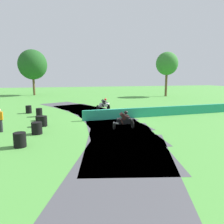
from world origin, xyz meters
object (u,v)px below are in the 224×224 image
tire_stack_extra_b (29,109)px  track_marshal (0,120)px  tire_stack_near (20,140)px  tire_stack_mid_a (37,128)px  tire_stack_mid_b (43,121)px  tire_stack_extra_a (39,112)px  motorcycle_chase_white (104,104)px  tire_stack_far (39,118)px  motorcycle_lead_black (125,120)px

tire_stack_extra_b → track_marshal: (-1.01, -7.60, 0.42)m
tire_stack_near → tire_stack_mid_a: 2.63m
tire_stack_near → tire_stack_extra_b: size_ratio=1.00×
tire_stack_mid_b → tire_stack_extra_a: same height
tire_stack_near → tire_stack_extra_b: bearing=93.7°
motorcycle_chase_white → track_marshal: bearing=-139.7°
tire_stack_extra_b → tire_stack_far: bearing=-72.7°
motorcycle_chase_white → tire_stack_extra_b: size_ratio=2.17×
tire_stack_mid_b → motorcycle_lead_black: bearing=-23.1°
tire_stack_near → track_marshal: bearing=115.0°
tire_stack_near → tire_stack_mid_b: 4.89m
motorcycle_lead_black → tire_stack_near: size_ratio=2.12×
tire_stack_mid_b → tire_stack_extra_b: size_ratio=1.00×
tire_stack_extra_a → tire_stack_mid_b: bearing=-82.8°
tire_stack_far → tire_stack_extra_a: size_ratio=0.82×
tire_stack_near → tire_stack_extra_a: size_ratio=1.00×
tire_stack_far → tire_stack_mid_b: bearing=-80.0°
tire_stack_far → tire_stack_extra_a: (-0.13, 1.96, 0.20)m
tire_stack_mid_a → tire_stack_mid_b: bearing=82.6°
tire_stack_near → tire_stack_mid_a: bearing=74.6°
tire_stack_far → tire_stack_extra_b: size_ratio=0.82×
tire_stack_far → track_marshal: (-2.32, -3.40, 0.62)m
tire_stack_mid_a → track_marshal: size_ratio=0.49×
motorcycle_lead_black → tire_stack_mid_b: motorcycle_lead_black is taller
motorcycle_chase_white → tire_stack_far: (-6.82, -4.35, -0.44)m
tire_stack_extra_a → tire_stack_extra_b: (-1.18, 2.25, 0.00)m
tire_stack_mid_b → track_marshal: size_ratio=0.49×
tire_stack_near → tire_stack_far: size_ratio=1.21×
tire_stack_extra_b → motorcycle_lead_black: bearing=-50.2°
tire_stack_mid_b → tire_stack_far: size_ratio=1.21×
tire_stack_mid_a → tire_stack_far: tire_stack_mid_a is taller
motorcycle_chase_white → tire_stack_mid_a: (-6.70, -8.94, -0.24)m
motorcycle_chase_white → tire_stack_near: (-7.40, -11.48, -0.24)m
tire_stack_mid_a → tire_stack_mid_b: (0.29, 2.25, 0.00)m
motorcycle_chase_white → tire_stack_extra_a: 7.36m
motorcycle_lead_black → motorcycle_chase_white: (0.61, 9.17, -0.02)m
motorcycle_chase_white → tire_stack_extra_a: bearing=-161.0°
track_marshal → motorcycle_lead_black: bearing=-9.4°
tire_stack_mid_a → tire_stack_far: size_ratio=1.21×
motorcycle_lead_black → tire_stack_mid_b: (-5.80, 2.47, -0.25)m
motorcycle_chase_white → tire_stack_mid_b: 9.27m
tire_stack_extra_a → track_marshal: bearing=-112.2°
motorcycle_lead_black → tire_stack_mid_a: size_ratio=2.12×
tire_stack_mid_b → tire_stack_far: bearing=100.0°
tire_stack_near → tire_stack_extra_a: (0.44, 9.09, 0.00)m
tire_stack_near → tire_stack_far: 7.16m
motorcycle_chase_white → tire_stack_extra_b: bearing=-179.0°
motorcycle_lead_black → track_marshal: track_marshal is taller
motorcycle_chase_white → tire_stack_near: size_ratio=2.17×
tire_stack_extra_a → track_marshal: 5.80m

